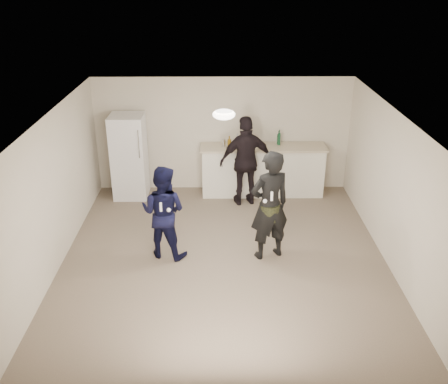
{
  "coord_description": "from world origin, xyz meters",
  "views": [
    {
      "loc": [
        -0.08,
        -7.36,
        4.58
      ],
      "look_at": [
        0.0,
        0.2,
        1.15
      ],
      "focal_mm": 40.0,
      "sensor_mm": 36.0,
      "label": 1
    }
  ],
  "objects_px": {
    "counter": "(263,171)",
    "shaker": "(224,143)",
    "fridge": "(129,156)",
    "spectator": "(246,161)",
    "woman": "(270,206)",
    "man": "(163,212)"
  },
  "relations": [
    {
      "from": "shaker",
      "to": "spectator",
      "type": "xyz_separation_m",
      "value": [
        0.46,
        -0.48,
        -0.23
      ]
    },
    {
      "from": "counter",
      "to": "shaker",
      "type": "distance_m",
      "value": 1.07
    },
    {
      "from": "fridge",
      "to": "counter",
      "type": "bearing_deg",
      "value": 1.41
    },
    {
      "from": "man",
      "to": "woman",
      "type": "xyz_separation_m",
      "value": [
        1.77,
        -0.07,
        0.14
      ]
    },
    {
      "from": "shaker",
      "to": "woman",
      "type": "bearing_deg",
      "value": -74.27
    },
    {
      "from": "shaker",
      "to": "woman",
      "type": "height_order",
      "value": "woman"
    },
    {
      "from": "fridge",
      "to": "man",
      "type": "distance_m",
      "value": 2.66
    },
    {
      "from": "man",
      "to": "spectator",
      "type": "height_order",
      "value": "spectator"
    },
    {
      "from": "shaker",
      "to": "spectator",
      "type": "bearing_deg",
      "value": -46.51
    },
    {
      "from": "counter",
      "to": "shaker",
      "type": "relative_size",
      "value": 15.29
    },
    {
      "from": "fridge",
      "to": "shaker",
      "type": "bearing_deg",
      "value": 1.89
    },
    {
      "from": "man",
      "to": "woman",
      "type": "height_order",
      "value": "woman"
    },
    {
      "from": "shaker",
      "to": "woman",
      "type": "distance_m",
      "value": 2.72
    },
    {
      "from": "shaker",
      "to": "woman",
      "type": "relative_size",
      "value": 0.09
    },
    {
      "from": "counter",
      "to": "fridge",
      "type": "xyz_separation_m",
      "value": [
        -2.85,
        -0.07,
        0.38
      ]
    },
    {
      "from": "fridge",
      "to": "shaker",
      "type": "relative_size",
      "value": 10.59
    },
    {
      "from": "woman",
      "to": "fridge",
      "type": "bearing_deg",
      "value": -65.04
    },
    {
      "from": "spectator",
      "to": "counter",
      "type": "bearing_deg",
      "value": -139.92
    },
    {
      "from": "fridge",
      "to": "shaker",
      "type": "height_order",
      "value": "fridge"
    },
    {
      "from": "shaker",
      "to": "man",
      "type": "distance_m",
      "value": 2.77
    },
    {
      "from": "fridge",
      "to": "man",
      "type": "height_order",
      "value": "fridge"
    },
    {
      "from": "counter",
      "to": "man",
      "type": "xyz_separation_m",
      "value": [
        -1.89,
        -2.54,
        0.29
      ]
    }
  ]
}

